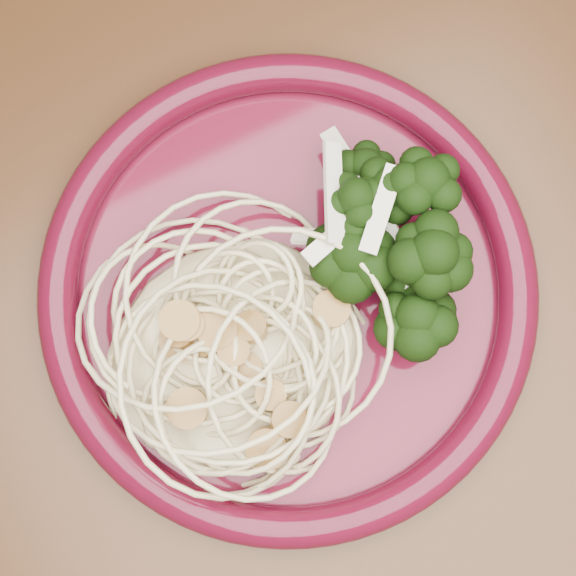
% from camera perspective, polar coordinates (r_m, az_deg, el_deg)
% --- Properties ---
extents(dining_table, '(1.20, 0.80, 0.75)m').
position_cam_1_polar(dining_table, '(0.63, 7.50, 5.29)').
color(dining_table, '#472814').
rests_on(dining_table, ground).
extents(dinner_plate, '(0.41, 0.41, 0.03)m').
position_cam_1_polar(dinner_plate, '(0.50, -0.00, -0.16)').
color(dinner_plate, '#500C1D').
rests_on(dinner_plate, dining_table).
extents(spaghetti_pile, '(0.20, 0.19, 0.04)m').
position_cam_1_polar(spaghetti_pile, '(0.48, -3.82, -4.45)').
color(spaghetti_pile, beige).
rests_on(spaghetti_pile, dinner_plate).
extents(scallop_cluster, '(0.17, 0.17, 0.04)m').
position_cam_1_polar(scallop_cluster, '(0.44, -4.15, -4.00)').
color(scallop_cluster, '#AE803E').
rests_on(scallop_cluster, spaghetti_pile).
extents(broccoli_pile, '(0.16, 0.19, 0.06)m').
position_cam_1_polar(broccoli_pile, '(0.49, 4.63, 5.78)').
color(broccoli_pile, black).
rests_on(broccoli_pile, dinner_plate).
extents(onion_garnish, '(0.11, 0.12, 0.06)m').
position_cam_1_polar(onion_garnish, '(0.45, 4.98, 6.91)').
color(onion_garnish, beige).
rests_on(onion_garnish, broccoli_pile).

